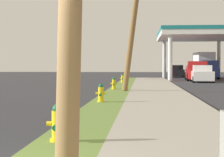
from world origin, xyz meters
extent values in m
cylinder|color=yellow|center=(0.48, 2.60, 0.15)|extent=(0.29, 0.29, 0.06)
cylinder|color=yellow|center=(0.48, 2.60, 0.42)|extent=(0.22, 0.22, 0.60)
sphere|color=#196038|center=(0.48, 2.60, 0.76)|extent=(0.19, 0.19, 0.19)
cylinder|color=#196038|center=(0.48, 2.60, 0.84)|extent=(0.06, 0.06, 0.05)
cylinder|color=yellow|center=(0.32, 2.60, 0.47)|extent=(0.10, 0.09, 0.09)
cylinder|color=yellow|center=(0.64, 2.60, 0.47)|extent=(0.10, 0.09, 0.09)
cylinder|color=#196038|center=(0.48, 2.43, 0.42)|extent=(0.11, 0.12, 0.11)
cylinder|color=yellow|center=(0.47, 10.59, 0.15)|extent=(0.29, 0.29, 0.06)
cylinder|color=yellow|center=(0.47, 10.59, 0.42)|extent=(0.22, 0.22, 0.60)
sphere|color=#196038|center=(0.47, 10.59, 0.76)|extent=(0.19, 0.19, 0.19)
cylinder|color=#196038|center=(0.47, 10.59, 0.84)|extent=(0.06, 0.06, 0.05)
cylinder|color=yellow|center=(0.31, 10.59, 0.47)|extent=(0.10, 0.09, 0.09)
cylinder|color=yellow|center=(0.63, 10.59, 0.47)|extent=(0.10, 0.09, 0.09)
cylinder|color=#196038|center=(0.47, 10.42, 0.42)|extent=(0.11, 0.12, 0.11)
cylinder|color=yellow|center=(0.39, 18.60, 0.15)|extent=(0.29, 0.29, 0.06)
cylinder|color=yellow|center=(0.39, 18.60, 0.42)|extent=(0.22, 0.22, 0.60)
sphere|color=#196038|center=(0.39, 18.60, 0.76)|extent=(0.19, 0.19, 0.19)
cylinder|color=#196038|center=(0.39, 18.60, 0.84)|extent=(0.06, 0.06, 0.05)
cylinder|color=yellow|center=(0.23, 18.60, 0.47)|extent=(0.10, 0.09, 0.09)
cylinder|color=yellow|center=(0.55, 18.60, 0.47)|extent=(0.10, 0.09, 0.09)
cylinder|color=#196038|center=(0.39, 18.43, 0.42)|extent=(0.11, 0.12, 0.11)
cylinder|color=yellow|center=(0.45, 27.54, 0.15)|extent=(0.29, 0.29, 0.06)
cylinder|color=yellow|center=(0.45, 27.54, 0.42)|extent=(0.22, 0.22, 0.60)
sphere|color=#196038|center=(0.45, 27.54, 0.76)|extent=(0.19, 0.19, 0.19)
cylinder|color=#196038|center=(0.45, 27.54, 0.84)|extent=(0.06, 0.06, 0.05)
cylinder|color=yellow|center=(0.29, 27.54, 0.47)|extent=(0.10, 0.09, 0.09)
cylinder|color=yellow|center=(0.61, 27.54, 0.47)|extent=(0.10, 0.09, 0.09)
cylinder|color=#196038|center=(0.45, 27.37, 0.42)|extent=(0.11, 0.12, 0.11)
cylinder|color=olive|center=(1.75, 17.66, 5.33)|extent=(1.70, 1.28, 10.41)
cylinder|color=silver|center=(4.86, 33.56, 2.28)|extent=(0.44, 0.44, 4.56)
cylinder|color=silver|center=(4.86, 43.92, 2.28)|extent=(0.44, 0.44, 4.56)
cylinder|color=silver|center=(11.58, 43.92, 2.28)|extent=(0.44, 0.44, 4.56)
cube|color=white|center=(8.22, 38.74, 4.81)|extent=(8.52, 12.16, 0.50)
cube|color=#197A7F|center=(8.22, 38.74, 5.24)|extent=(8.62, 12.26, 0.36)
cube|color=#47474C|center=(8.22, 33.56, 0.80)|extent=(0.70, 1.10, 1.60)
cube|color=#47474C|center=(8.22, 43.92, 0.80)|extent=(0.70, 1.10, 1.60)
cube|color=black|center=(6.52, 45.74, 0.59)|extent=(1.93, 4.54, 0.85)
cube|color=black|center=(6.51, 45.52, 1.29)|extent=(1.65, 2.06, 0.56)
cylinder|color=black|center=(5.70, 47.46, 0.30)|extent=(0.23, 0.61, 0.60)
cylinder|color=black|center=(7.42, 47.42, 0.30)|extent=(0.23, 0.61, 0.60)
cylinder|color=black|center=(5.62, 44.06, 0.30)|extent=(0.23, 0.61, 0.60)
cylinder|color=black|center=(7.34, 44.02, 0.30)|extent=(0.23, 0.61, 0.60)
cube|color=white|center=(7.69, 31.74, 0.59)|extent=(2.08, 4.60, 0.85)
cube|color=white|center=(7.67, 31.52, 1.29)|extent=(1.72, 2.12, 0.56)
cylinder|color=black|center=(6.93, 33.49, 0.30)|extent=(0.26, 0.61, 0.60)
cylinder|color=black|center=(8.65, 33.39, 0.30)|extent=(0.26, 0.61, 0.60)
cylinder|color=black|center=(6.73, 30.10, 0.30)|extent=(0.26, 0.61, 0.60)
cylinder|color=black|center=(8.44, 29.99, 0.30)|extent=(0.26, 0.61, 0.60)
cube|color=navy|center=(9.60, 41.97, 0.71)|extent=(2.32, 6.49, 1.00)
cube|color=white|center=(9.56, 42.74, 2.16)|extent=(2.16, 4.06, 1.90)
cube|color=navy|center=(9.70, 39.93, 1.66)|extent=(1.94, 2.14, 0.90)
cylinder|color=black|center=(10.68, 39.37, 0.38)|extent=(0.26, 0.77, 0.76)
cylinder|color=black|center=(8.78, 39.28, 0.38)|extent=(0.26, 0.77, 0.76)
cylinder|color=black|center=(10.42, 44.67, 0.38)|extent=(0.26, 0.77, 0.76)
cylinder|color=black|center=(8.52, 44.57, 0.38)|extent=(0.26, 0.77, 0.76)
cube|color=red|center=(7.69, 35.49, 0.71)|extent=(2.35, 5.52, 1.00)
cube|color=red|center=(7.62, 34.52, 1.59)|extent=(1.97, 2.17, 0.76)
cube|color=red|center=(7.76, 36.68, 1.33)|extent=(2.07, 3.03, 0.24)
cylinder|color=black|center=(8.49, 33.28, 0.38)|extent=(0.27, 0.77, 0.76)
cylinder|color=black|center=(6.60, 33.41, 0.38)|extent=(0.27, 0.77, 0.76)
cylinder|color=black|center=(8.77, 37.57, 0.38)|extent=(0.27, 0.77, 0.76)
cylinder|color=black|center=(6.88, 37.70, 0.38)|extent=(0.27, 0.77, 0.76)
camera|label=1|loc=(2.14, -4.77, 1.62)|focal=61.62mm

